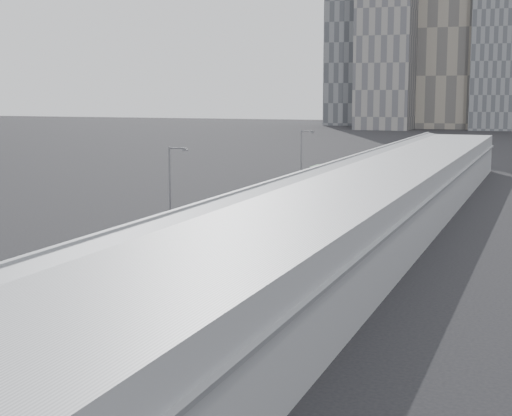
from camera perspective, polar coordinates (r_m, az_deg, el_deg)
The scene contains 22 objects.
sidewalk at distance 78.05m, azimuth 4.96°, elevation -2.46°, with size 10.00×170.00×0.12m, color gray.
lane_line at distance 81.49m, azimuth -2.17°, elevation -2.01°, with size 0.12×160.00×0.02m, color gold.
depot at distance 76.50m, azimuth 7.86°, elevation -0.11°, with size 12.45×160.40×7.20m.
skyline at distance 346.41m, azimuth 15.73°, elevation 14.06°, with size 145.00×64.00×120.00m.
bus_1 at distance 48.62m, azimuth -14.53°, elevation -7.38°, with size 3.37×13.99×4.06m.
bus_2 at distance 59.78m, azimuth -7.71°, elevation -4.46°, with size 3.60×12.25×3.53m.
bus_3 at distance 74.87m, azimuth -1.03°, elevation -1.67°, with size 3.14×13.31×3.87m.
bus_4 at distance 87.64m, azimuth 1.83°, elevation -0.24°, with size 2.93×12.78×3.72m.
bus_5 at distance 97.61m, azimuth 4.45°, elevation 0.57°, with size 3.00×12.14×3.52m.
bus_6 at distance 113.00m, azimuth 6.43°, elevation 1.67°, with size 2.90×13.02×3.79m.
bus_7 at distance 125.60m, azimuth 7.93°, elevation 2.31°, with size 3.95×13.19×3.80m.
bus_8 at distance 140.66m, azimuth 9.50°, elevation 2.94°, with size 3.76×13.58×3.92m.
bus_9 at distance 154.27m, azimuth 10.59°, elevation 3.35°, with size 3.65×12.90×3.72m.
tree_0 at distance 40.01m, azimuth -17.84°, elevation -8.17°, with size 2.56×2.56×4.87m.
tree_1 at distance 54.38m, azimuth -6.40°, elevation -3.17°, with size 2.70×2.70×5.22m.
tree_2 at distance 79.47m, azimuth 2.84°, elevation 0.62°, with size 2.44×2.44×5.22m.
tree_3 at distance 100.61m, azimuth 6.80°, elevation 2.14°, with size 2.22×2.22×4.99m.
tree_4 at distance 127.65m, azimuth 9.89°, elevation 3.21°, with size 1.97×1.97×4.49m.
street_lamp_near at distance 76.80m, azimuth -6.17°, elevation 1.41°, with size 2.04×0.22×9.50m.
street_lamp_far at distance 112.29m, azimuth 3.40°, elevation 3.61°, with size 2.04×0.22×9.40m.
shipping_container at distance 131.52m, azimuth 4.71°, elevation 2.51°, with size 2.44×5.46×2.63m, color #13401B.
suv at distance 152.37m, azimuth 7.84°, elevation 3.08°, with size 2.83×6.14×1.71m, color black.
Camera 1 is at (29.80, -18.79, 14.69)m, focal length 55.00 mm.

